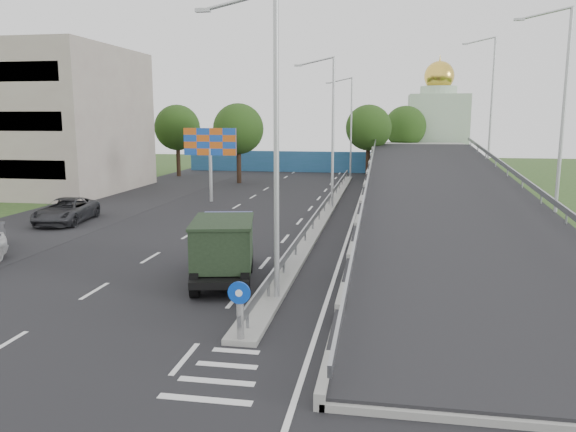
% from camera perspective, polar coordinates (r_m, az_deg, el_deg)
% --- Properties ---
extents(ground, '(160.00, 160.00, 0.00)m').
position_cam_1_polar(ground, '(14.27, -7.15, -16.27)').
color(ground, '#2D4C1E').
rests_on(ground, ground).
extents(road_surface, '(26.00, 90.00, 0.04)m').
position_cam_1_polar(road_surface, '(33.53, -2.12, -0.82)').
color(road_surface, black).
rests_on(road_surface, ground).
extents(parking_strip, '(8.00, 90.00, 0.05)m').
position_cam_1_polar(parking_strip, '(38.36, -21.48, -0.13)').
color(parking_strip, black).
rests_on(parking_strip, ground).
extents(median, '(1.00, 44.00, 0.20)m').
position_cam_1_polar(median, '(36.94, 3.73, 0.34)').
color(median, gray).
rests_on(median, ground).
extents(overpass_ramp, '(10.00, 50.00, 3.50)m').
position_cam_1_polar(overpass_ramp, '(36.68, 15.50, 2.53)').
color(overpass_ramp, gray).
rests_on(overpass_ramp, ground).
extents(median_guardrail, '(0.09, 44.00, 0.71)m').
position_cam_1_polar(median_guardrail, '(36.84, 3.74, 1.33)').
color(median_guardrail, gray).
rests_on(median_guardrail, median).
extents(sign_bollard, '(0.64, 0.23, 1.67)m').
position_cam_1_polar(sign_bollard, '(15.80, -4.91, -9.51)').
color(sign_bollard, black).
rests_on(sign_bollard, median).
extents(lamp_post_near, '(2.74, 0.18, 10.08)m').
position_cam_1_polar(lamp_post_near, '(18.60, -1.78, 8.49)').
color(lamp_post_near, '#B2B5B7').
rests_on(lamp_post_near, median).
extents(lamp_post_mid, '(2.74, 0.18, 10.08)m').
position_cam_1_polar(lamp_post_mid, '(38.40, 4.31, 9.26)').
color(lamp_post_mid, '#B2B5B7').
rests_on(lamp_post_mid, median).
extents(lamp_post_far, '(2.74, 0.18, 10.08)m').
position_cam_1_polar(lamp_post_far, '(58.34, 6.26, 9.48)').
color(lamp_post_far, '#B2B5B7').
rests_on(lamp_post_far, median).
extents(blue_wall, '(30.00, 0.50, 2.40)m').
position_cam_1_polar(blue_wall, '(64.89, 2.88, 5.51)').
color(blue_wall, '#25608B').
rests_on(blue_wall, ground).
extents(church, '(7.00, 7.00, 13.80)m').
position_cam_1_polar(church, '(72.48, 14.90, 8.91)').
color(church, '#B2CCAD').
rests_on(church, ground).
extents(billboard, '(4.00, 0.24, 5.50)m').
position_cam_1_polar(billboard, '(42.27, -7.92, 7.06)').
color(billboard, '#B2B5B7').
rests_on(billboard, ground).
extents(tree_left_mid, '(4.80, 4.80, 7.60)m').
position_cam_1_polar(tree_left_mid, '(54.03, -5.07, 8.80)').
color(tree_left_mid, black).
rests_on(tree_left_mid, ground).
extents(tree_median_far, '(4.80, 4.80, 7.60)m').
position_cam_1_polar(tree_median_far, '(60.25, 8.19, 8.86)').
color(tree_median_far, black).
rests_on(tree_median_far, ground).
extents(tree_left_far, '(4.80, 4.80, 7.60)m').
position_cam_1_polar(tree_left_far, '(61.25, -11.18, 8.79)').
color(tree_left_far, black).
rests_on(tree_left_far, ground).
extents(tree_ramp_far, '(4.80, 4.80, 7.60)m').
position_cam_1_polar(tree_ramp_far, '(67.26, 11.82, 8.86)').
color(tree_ramp_far, black).
rests_on(tree_ramp_far, ground).
extents(dump_truck, '(3.18, 6.00, 2.51)m').
position_cam_1_polar(dump_truck, '(22.01, -6.47, -2.95)').
color(dump_truck, black).
rests_on(dump_truck, ground).
extents(parked_car_c, '(3.11, 5.59, 1.48)m').
position_cam_1_polar(parked_car_c, '(36.29, -21.64, 0.50)').
color(parked_car_c, '#2B2C30').
rests_on(parked_car_c, ground).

